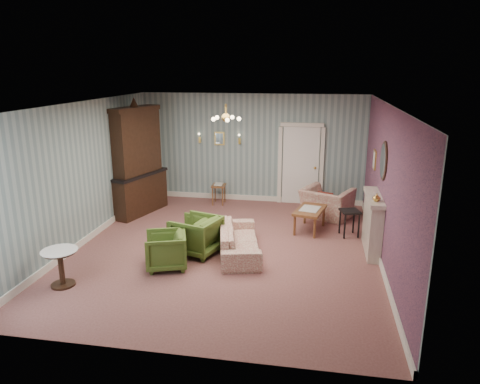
% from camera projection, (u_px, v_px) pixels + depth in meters
% --- Properties ---
extents(floor, '(7.00, 7.00, 0.00)m').
position_uv_depth(floor, '(227.00, 249.00, 9.05)').
color(floor, '#88564F').
rests_on(floor, ground).
extents(ceiling, '(7.00, 7.00, 0.00)m').
position_uv_depth(ceiling, '(226.00, 104.00, 8.27)').
color(ceiling, white).
rests_on(ceiling, ground).
extents(wall_back, '(6.00, 0.00, 6.00)m').
position_uv_depth(wall_back, '(253.00, 148.00, 11.98)').
color(wall_back, slate).
rests_on(wall_back, ground).
extents(wall_front, '(6.00, 0.00, 6.00)m').
position_uv_depth(wall_front, '(168.00, 250.00, 5.34)').
color(wall_front, slate).
rests_on(wall_front, ground).
extents(wall_left, '(0.00, 7.00, 7.00)m').
position_uv_depth(wall_left, '(83.00, 174.00, 9.16)').
color(wall_left, slate).
rests_on(wall_left, ground).
extents(wall_right, '(0.00, 7.00, 7.00)m').
position_uv_depth(wall_right, '(387.00, 187.00, 8.16)').
color(wall_right, slate).
rests_on(wall_right, ground).
extents(wall_right_floral, '(0.00, 7.00, 7.00)m').
position_uv_depth(wall_right_floral, '(386.00, 187.00, 8.17)').
color(wall_right_floral, '#AD5664').
rests_on(wall_right_floral, ground).
extents(door, '(1.12, 0.12, 2.16)m').
position_uv_depth(door, '(301.00, 164.00, 11.83)').
color(door, white).
rests_on(door, floor).
extents(olive_chair_a, '(0.86, 0.89, 0.74)m').
position_uv_depth(olive_chair_a, '(166.00, 249.00, 8.13)').
color(olive_chair_a, '#466322').
rests_on(olive_chair_a, floor).
extents(olive_chair_b, '(0.95, 0.99, 0.82)m').
position_uv_depth(olive_chair_b, '(197.00, 233.00, 8.75)').
color(olive_chair_b, '#466322').
rests_on(olive_chair_b, floor).
extents(olive_chair_c, '(0.82, 0.85, 0.71)m').
position_uv_depth(olive_chair_c, '(190.00, 232.00, 9.00)').
color(olive_chair_c, '#466322').
rests_on(olive_chair_c, floor).
extents(sofa_chintz, '(0.97, 1.97, 0.74)m').
position_uv_depth(sofa_chintz, '(239.00, 235.00, 8.76)').
color(sofa_chintz, '#99453E').
rests_on(sofa_chintz, floor).
extents(wingback_chair, '(1.32, 1.13, 0.98)m').
position_uv_depth(wingback_chair, '(327.00, 198.00, 10.84)').
color(wingback_chair, '#99453E').
rests_on(wingback_chair, floor).
extents(dresser, '(1.05, 1.78, 2.81)m').
position_uv_depth(dresser, '(137.00, 158.00, 10.95)').
color(dresser, black).
rests_on(dresser, floor).
extents(fireplace, '(0.30, 1.40, 1.16)m').
position_uv_depth(fireplace, '(373.00, 224.00, 8.80)').
color(fireplace, beige).
rests_on(fireplace, floor).
extents(mantel_vase, '(0.15, 0.15, 0.15)m').
position_uv_depth(mantel_vase, '(377.00, 197.00, 8.25)').
color(mantel_vase, gold).
rests_on(mantel_vase, fireplace).
extents(oval_mirror, '(0.04, 0.76, 0.84)m').
position_uv_depth(oval_mirror, '(383.00, 161.00, 8.44)').
color(oval_mirror, white).
rests_on(oval_mirror, wall_right).
extents(framed_print, '(0.04, 0.34, 0.42)m').
position_uv_depth(framed_print, '(375.00, 160.00, 9.79)').
color(framed_print, gold).
rests_on(framed_print, wall_right).
extents(coffee_table, '(0.77, 1.11, 0.51)m').
position_uv_depth(coffee_table, '(310.00, 220.00, 10.02)').
color(coffee_table, brown).
rests_on(coffee_table, floor).
extents(side_table_black, '(0.49, 0.49, 0.59)m').
position_uv_depth(side_table_black, '(349.00, 223.00, 9.68)').
color(side_table_black, black).
rests_on(side_table_black, floor).
extents(pedestal_table, '(0.69, 0.69, 0.65)m').
position_uv_depth(pedestal_table, '(61.00, 268.00, 7.45)').
color(pedestal_table, black).
rests_on(pedestal_table, floor).
extents(nesting_table, '(0.36, 0.45, 0.57)m').
position_uv_depth(nesting_table, '(219.00, 193.00, 11.98)').
color(nesting_table, brown).
rests_on(nesting_table, floor).
extents(gilt_mirror_back, '(0.28, 0.06, 0.36)m').
position_uv_depth(gilt_mirror_back, '(219.00, 139.00, 12.03)').
color(gilt_mirror_back, gold).
rests_on(gilt_mirror_back, wall_back).
extents(sconce_left, '(0.16, 0.12, 0.30)m').
position_uv_depth(sconce_left, '(200.00, 138.00, 12.10)').
color(sconce_left, gold).
rests_on(sconce_left, wall_back).
extents(sconce_right, '(0.16, 0.12, 0.30)m').
position_uv_depth(sconce_right, '(239.00, 139.00, 11.91)').
color(sconce_right, gold).
rests_on(sconce_right, wall_back).
extents(chandelier, '(0.56, 0.56, 0.36)m').
position_uv_depth(chandelier, '(226.00, 119.00, 8.34)').
color(chandelier, gold).
rests_on(chandelier, ceiling).
extents(burgundy_cushion, '(0.41, 0.28, 0.39)m').
position_uv_depth(burgundy_cushion, '(325.00, 200.00, 10.71)').
color(burgundy_cushion, maroon).
rests_on(burgundy_cushion, wingback_chair).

